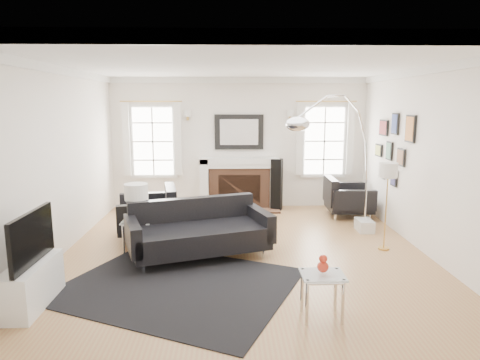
{
  "coord_description": "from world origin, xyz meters",
  "views": [
    {
      "loc": [
        -0.23,
        -6.28,
        2.25
      ],
      "look_at": [
        -0.05,
        0.3,
        1.07
      ],
      "focal_mm": 32.0,
      "sensor_mm": 36.0,
      "label": 1
    }
  ],
  "objects_px": {
    "gourd_lamp": "(136,199)",
    "arc_floor_lamp": "(336,162)",
    "sofa": "(198,232)",
    "armchair_right": "(346,199)",
    "armchair_left": "(151,214)",
    "coffee_table": "(196,208)",
    "fireplace": "(239,184)"
  },
  "relations": [
    {
      "from": "gourd_lamp",
      "to": "arc_floor_lamp",
      "type": "bearing_deg",
      "value": 5.66
    },
    {
      "from": "sofa",
      "to": "armchair_right",
      "type": "distance_m",
      "value": 3.58
    },
    {
      "from": "armchair_left",
      "to": "gourd_lamp",
      "type": "distance_m",
      "value": 0.83
    },
    {
      "from": "coffee_table",
      "to": "arc_floor_lamp",
      "type": "distance_m",
      "value": 2.63
    },
    {
      "from": "gourd_lamp",
      "to": "armchair_left",
      "type": "bearing_deg",
      "value": 84.08
    },
    {
      "from": "fireplace",
      "to": "gourd_lamp",
      "type": "bearing_deg",
      "value": -121.43
    },
    {
      "from": "sofa",
      "to": "armchair_left",
      "type": "height_order",
      "value": "armchair_left"
    },
    {
      "from": "fireplace",
      "to": "armchair_right",
      "type": "relative_size",
      "value": 1.72
    },
    {
      "from": "coffee_table",
      "to": "arc_floor_lamp",
      "type": "relative_size",
      "value": 0.37
    },
    {
      "from": "armchair_right",
      "to": "coffee_table",
      "type": "relative_size",
      "value": 1.07
    },
    {
      "from": "coffee_table",
      "to": "arc_floor_lamp",
      "type": "height_order",
      "value": "arc_floor_lamp"
    },
    {
      "from": "armchair_right",
      "to": "coffee_table",
      "type": "distance_m",
      "value": 3.06
    },
    {
      "from": "sofa",
      "to": "fireplace",
      "type": "bearing_deg",
      "value": 76.71
    },
    {
      "from": "sofa",
      "to": "gourd_lamp",
      "type": "relative_size",
      "value": 4.0
    },
    {
      "from": "fireplace",
      "to": "arc_floor_lamp",
      "type": "xyz_separation_m",
      "value": [
        1.47,
        -2.37,
        0.8
      ]
    },
    {
      "from": "armchair_left",
      "to": "gourd_lamp",
      "type": "relative_size",
      "value": 2.13
    },
    {
      "from": "coffee_table",
      "to": "armchair_left",
      "type": "bearing_deg",
      "value": -148.91
    },
    {
      "from": "arc_floor_lamp",
      "to": "armchair_right",
      "type": "bearing_deg",
      "value": 68.34
    },
    {
      "from": "armchair_right",
      "to": "coffee_table",
      "type": "xyz_separation_m",
      "value": [
        -2.96,
        -0.81,
        0.02
      ]
    },
    {
      "from": "coffee_table",
      "to": "sofa",
      "type": "bearing_deg",
      "value": -84.55
    },
    {
      "from": "sofa",
      "to": "arc_floor_lamp",
      "type": "height_order",
      "value": "arc_floor_lamp"
    },
    {
      "from": "armchair_left",
      "to": "fireplace",
      "type": "bearing_deg",
      "value": 51.43
    },
    {
      "from": "coffee_table",
      "to": "gourd_lamp",
      "type": "relative_size",
      "value": 1.63
    },
    {
      "from": "coffee_table",
      "to": "armchair_right",
      "type": "bearing_deg",
      "value": 15.24
    },
    {
      "from": "fireplace",
      "to": "coffee_table",
      "type": "distance_m",
      "value": 1.73
    },
    {
      "from": "coffee_table",
      "to": "arc_floor_lamp",
      "type": "xyz_separation_m",
      "value": [
        2.3,
        -0.86,
        0.96
      ]
    },
    {
      "from": "armchair_right",
      "to": "gourd_lamp",
      "type": "height_order",
      "value": "gourd_lamp"
    },
    {
      "from": "sofa",
      "to": "coffee_table",
      "type": "xyz_separation_m",
      "value": [
        -0.13,
        1.4,
        0.01
      ]
    },
    {
      "from": "armchair_left",
      "to": "arc_floor_lamp",
      "type": "bearing_deg",
      "value": -7.69
    },
    {
      "from": "armchair_right",
      "to": "gourd_lamp",
      "type": "distance_m",
      "value": 4.28
    },
    {
      "from": "fireplace",
      "to": "armchair_left",
      "type": "bearing_deg",
      "value": -128.57
    },
    {
      "from": "fireplace",
      "to": "gourd_lamp",
      "type": "distance_m",
      "value": 3.15
    }
  ]
}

